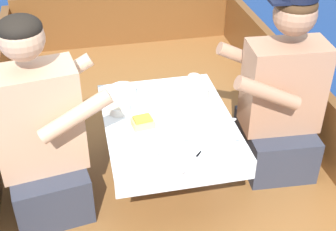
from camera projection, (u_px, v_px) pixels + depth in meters
ground_plane at (169, 219)px, 2.70m from camera, size 60.00×60.00×0.00m
boat_deck at (169, 202)px, 2.62m from camera, size 1.88×3.68×0.27m
gunwale_starboard at (329, 134)px, 2.59m from camera, size 0.06×3.68×0.40m
bow_coaming at (123, 18)px, 3.88m from camera, size 1.76×0.06×0.45m
cockpit_table at (168, 126)px, 2.35m from camera, size 0.63×0.80×0.42m
person_port at (42, 138)px, 2.20m from camera, size 0.57×0.51×1.02m
person_starboard at (280, 100)px, 2.46m from camera, size 0.54×0.47×1.04m
plate_sandwich at (143, 127)px, 2.26m from camera, size 0.21×0.21×0.01m
plate_bread at (168, 105)px, 2.42m from camera, size 0.19×0.19×0.01m
sandwich at (143, 122)px, 2.25m from camera, size 0.11×0.09×0.05m
bowl_port_near at (203, 129)px, 2.22m from camera, size 0.14×0.14×0.04m
bowl_starboard_near at (123, 91)px, 2.51m from camera, size 0.15×0.15×0.04m
bowl_center_far at (143, 155)px, 2.05m from camera, size 0.13×0.13×0.04m
bowl_port_far at (119, 108)px, 2.37m from camera, size 0.11×0.11×0.04m
coffee_cup_port at (177, 142)px, 2.11m from camera, size 0.09×0.07×0.06m
coffee_cup_starboard at (194, 80)px, 2.59m from camera, size 0.09×0.07×0.06m
coffee_cup_center at (227, 142)px, 2.11m from camera, size 0.11×0.08×0.06m
tin_can at (203, 94)px, 2.47m from camera, size 0.07×0.07×0.05m
utensil_knife_port at (192, 162)px, 2.05m from camera, size 0.13×0.13×0.00m
utensil_spoon_port at (207, 143)px, 2.16m from camera, size 0.12×0.14×0.01m
utensil_spoon_center at (226, 122)px, 2.30m from camera, size 0.17×0.05×0.01m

